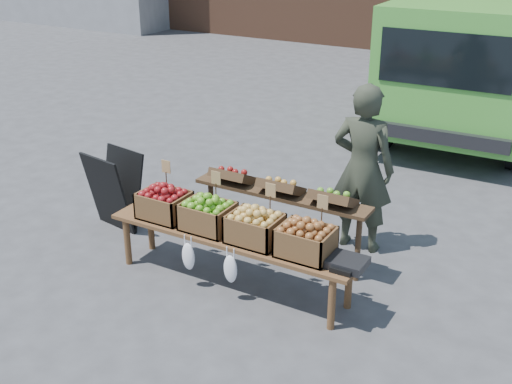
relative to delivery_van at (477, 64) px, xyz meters
The scene contains 11 objects.
ground 7.13m from the delivery_van, 100.01° to the right, with size 80.00×80.00×0.00m, color #434345.
delivery_van is the anchor object (origin of this frame).
vendor 5.10m from the delivery_van, 90.78° to the right, with size 0.70×0.46×1.91m, color #2E3326.
chalkboard_sign 6.75m from the delivery_van, 114.62° to the right, with size 0.64×0.35×0.97m, color black, non-canonical shape.
back_table 5.89m from the delivery_van, 96.89° to the right, with size 2.10×0.44×1.04m, color #3F2B19, non-canonical shape.
display_bench 6.65m from the delivery_van, 97.67° to the right, with size 2.70×0.56×0.57m, color brown, non-canonical shape.
crate_golden_apples 6.77m from the delivery_van, 104.63° to the right, with size 0.50×0.40×0.28m, color maroon, non-canonical shape.
crate_russet_pears 6.65m from the delivery_van, 100.03° to the right, with size 0.50×0.40×0.28m, color #549327, non-canonical shape.
crate_red_apples 6.58m from the delivery_van, 95.29° to the right, with size 0.50×0.40×0.28m, color #B0A73E, non-canonical shape.
crate_green_apples 6.55m from the delivery_van, 90.49° to the right, with size 0.50×0.40×0.28m, color #A96032, non-canonical shape.
weighing_scale 6.57m from the delivery_van, 86.76° to the right, with size 0.34×0.30×0.08m, color black.
Camera 1 is at (3.42, -4.42, 3.51)m, focal length 45.00 mm.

